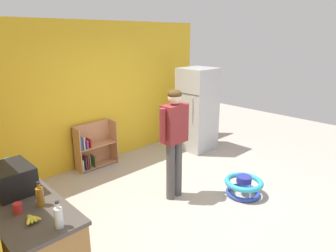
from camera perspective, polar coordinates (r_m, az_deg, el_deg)
ground_plane at (r=4.69m, az=3.42°, el=-14.54°), size 12.00×12.00×0.00m
back_wall at (r=5.92m, az=-13.30°, el=5.86°), size 5.20×0.06×2.70m
kitchen_counter at (r=3.74m, az=-26.29°, el=-17.30°), size 0.65×1.97×0.90m
refrigerator at (r=6.54m, az=5.56°, el=3.15°), size 0.73×0.68×1.78m
bookshelf at (r=5.90m, az=-14.07°, el=-4.16°), size 0.80×0.28×0.85m
standing_person at (r=4.45m, az=1.22°, el=-1.64°), size 0.57×0.22×1.70m
baby_walker at (r=4.99m, az=14.15°, el=-10.93°), size 0.60×0.60×0.32m
microwave at (r=3.50m, az=-27.45°, el=-8.84°), size 0.37×0.48×0.28m
banana_bunch at (r=2.96m, az=-24.51°, el=-15.75°), size 0.15×0.16×0.04m
amber_bottle at (r=3.14m, az=-23.13°, el=-12.13°), size 0.07×0.07×0.25m
clear_bottle at (r=2.76m, az=-20.04°, el=-15.92°), size 0.07×0.07×0.25m
red_cup at (r=3.13m, az=-26.63°, el=-13.75°), size 0.08×0.08×0.09m
yellow_cup at (r=4.08m, az=-27.86°, el=-6.76°), size 0.08×0.08×0.09m
teal_cup at (r=4.21m, az=-28.25°, el=-6.08°), size 0.08×0.08×0.09m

